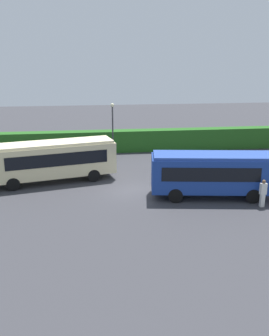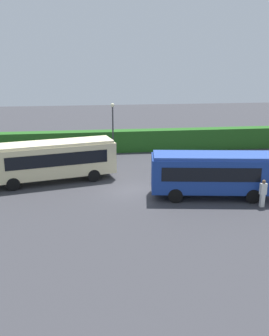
{
  "view_description": "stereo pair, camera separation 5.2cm",
  "coord_description": "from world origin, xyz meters",
  "px_view_note": "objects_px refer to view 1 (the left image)",
  "views": [
    {
      "loc": [
        -3.23,
        -27.3,
        9.86
      ],
      "look_at": [
        0.18,
        0.19,
        1.7
      ],
      "focal_mm": 41.89,
      "sensor_mm": 36.0,
      "label": 1
    },
    {
      "loc": [
        -3.18,
        -27.31,
        9.86
      ],
      "look_at": [
        0.18,
        0.19,
        1.7
      ],
      "focal_mm": 41.89,
      "sensor_mm": 36.0,
      "label": 2
    }
  ],
  "objects_px": {
    "bus_blue": "(212,172)",
    "person_left": "(263,192)",
    "bus_cream": "(51,159)",
    "lamppost": "(113,124)"
  },
  "relations": [
    {
      "from": "lamppost",
      "to": "bus_cream",
      "type": "bearing_deg",
      "value": -129.61
    },
    {
      "from": "bus_blue",
      "to": "person_left",
      "type": "height_order",
      "value": "bus_blue"
    },
    {
      "from": "bus_cream",
      "to": "bus_blue",
      "type": "height_order",
      "value": "bus_cream"
    },
    {
      "from": "bus_blue",
      "to": "lamppost",
      "type": "distance_m",
      "value": 12.94
    },
    {
      "from": "bus_cream",
      "to": "person_left",
      "type": "bearing_deg",
      "value": 140.29
    },
    {
      "from": "bus_blue",
      "to": "person_left",
      "type": "distance_m",
      "value": 3.64
    },
    {
      "from": "bus_cream",
      "to": "person_left",
      "type": "relative_size",
      "value": 5.43
    },
    {
      "from": "bus_cream",
      "to": "bus_blue",
      "type": "distance_m",
      "value": 12.47
    },
    {
      "from": "person_left",
      "to": "lamppost",
      "type": "bearing_deg",
      "value": -152.45
    },
    {
      "from": "person_left",
      "to": "bus_blue",
      "type": "bearing_deg",
      "value": -134.69
    }
  ]
}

